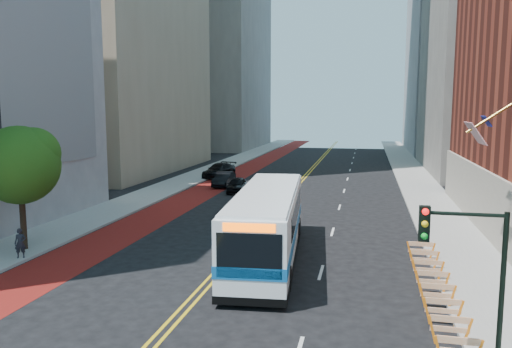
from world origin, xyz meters
The scene contains 15 objects.
ground centered at (0.00, 0.00, 0.00)m, with size 160.00×160.00×0.00m, color black.
sidewalk_left centered at (-12.00, 30.00, 0.07)m, with size 4.00×140.00×0.15m, color gray.
sidewalk_right centered at (12.00, 30.00, 0.07)m, with size 4.00×140.00×0.15m, color gray.
bus_lane_paint centered at (-8.10, 30.00, 0.00)m, with size 3.60×140.00×0.01m, color maroon.
center_line_inner centered at (-0.18, 30.00, 0.00)m, with size 0.14×140.00×0.01m, color gold.
center_line_outer centered at (0.18, 30.00, 0.00)m, with size 0.14×140.00×0.01m, color gold.
lane_dashes centered at (4.80, 38.00, 0.01)m, with size 0.14×98.20×0.01m.
construction_barriers centered at (9.60, 3.42, 0.68)m, with size 1.42×10.91×1.00m.
street_tree centered at (-11.24, 6.04, 4.91)m, with size 4.20×4.20×6.70m.
traffic_signal centered at (9.41, -3.51, 3.72)m, with size 2.21×0.34×5.07m.
transit_bus centered at (1.91, 7.50, 1.91)m, with size 4.10×13.49×3.65m.
car_a centered at (-4.89, 27.08, 0.69)m, with size 1.63×4.05×1.38m, color black.
car_b centered at (-7.02, 30.15, 0.72)m, with size 1.52×4.36×1.44m, color black.
car_c centered at (-9.30, 36.11, 0.79)m, with size 2.21×5.44×1.58m, color black.
pedestrian centered at (-10.40, 4.53, 0.91)m, with size 0.56×0.36×1.52m, color black.
Camera 1 is at (6.75, -17.03, 7.79)m, focal length 35.00 mm.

